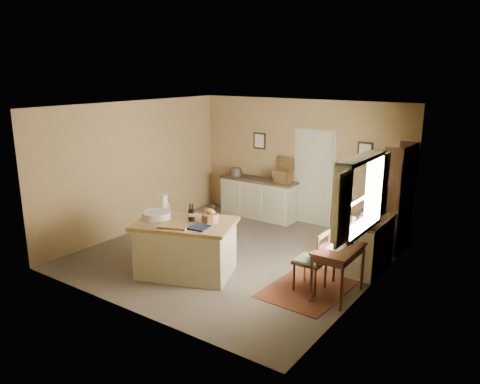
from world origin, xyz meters
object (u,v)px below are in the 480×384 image
object	(u,v)px
desk_chair	(310,261)
right_cabinet	(366,244)
work_island	(185,246)
shelving_unit	(400,198)
writing_desk	(339,254)
sideboard	(259,197)

from	to	relation	value
desk_chair	right_cabinet	size ratio (longest dim) A/B	0.85
work_island	desk_chair	size ratio (longest dim) A/B	1.96
right_cabinet	shelving_unit	size ratio (longest dim) A/B	0.55
work_island	writing_desk	world-z (taller)	work_island
sideboard	shelving_unit	bearing A→B (deg)	-3.54
work_island	right_cabinet	bearing A→B (deg)	18.23
work_island	writing_desk	xyz separation A→B (m)	(2.38, 0.71, 0.19)
right_cabinet	work_island	bearing A→B (deg)	-141.51
sideboard	writing_desk	distance (m)	4.04
work_island	writing_desk	bearing A→B (deg)	-3.62
desk_chair	right_cabinet	world-z (taller)	right_cabinet
sideboard	desk_chair	size ratio (longest dim) A/B	1.94
writing_desk	desk_chair	distance (m)	0.47
writing_desk	desk_chair	xyz separation A→B (m)	(-0.43, -0.06, -0.20)
sideboard	right_cabinet	size ratio (longest dim) A/B	1.65
work_island	sideboard	size ratio (longest dim) A/B	1.01
sideboard	right_cabinet	distance (m)	3.39
writing_desk	shelving_unit	distance (m)	2.43
work_island	sideboard	xyz separation A→B (m)	(-0.70, 3.32, -0.00)
work_island	right_cabinet	xyz separation A→B (m)	(2.38, 1.89, -0.02)
shelving_unit	right_cabinet	bearing A→B (deg)	-97.10
work_island	sideboard	bearing A→B (deg)	81.65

